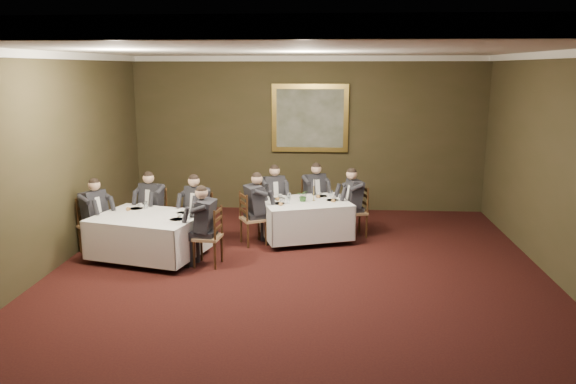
# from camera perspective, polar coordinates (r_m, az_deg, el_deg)

# --- Properties ---
(ground) EXTENTS (10.00, 10.00, 0.00)m
(ground) POSITION_cam_1_polar(r_m,az_deg,el_deg) (8.44, 0.69, -10.09)
(ground) COLOR black
(ground) RESTS_ON ground
(ceiling) EXTENTS (8.00, 10.00, 0.10)m
(ceiling) POSITION_cam_1_polar(r_m,az_deg,el_deg) (7.79, 0.76, 14.40)
(ceiling) COLOR silver
(ceiling) RESTS_ON back_wall
(back_wall) EXTENTS (8.00, 0.10, 3.50)m
(back_wall) POSITION_cam_1_polar(r_m,az_deg,el_deg) (12.87, 2.03, 5.86)
(back_wall) COLOR #37331B
(back_wall) RESTS_ON ground
(front_wall) EXTENTS (8.00, 0.10, 3.50)m
(front_wall) POSITION_cam_1_polar(r_m,az_deg,el_deg) (3.19, -4.77, -15.55)
(front_wall) COLOR #37331B
(front_wall) RESTS_ON ground
(left_wall) EXTENTS (0.10, 10.00, 3.50)m
(left_wall) POSITION_cam_1_polar(r_m,az_deg,el_deg) (9.09, -25.36, 1.84)
(left_wall) COLOR #37331B
(left_wall) RESTS_ON ground
(crown_molding) EXTENTS (8.00, 10.00, 0.12)m
(crown_molding) POSITION_cam_1_polar(r_m,az_deg,el_deg) (7.79, 0.75, 13.95)
(crown_molding) COLOR white
(crown_molding) RESTS_ON back_wall
(table_main) EXTENTS (1.93, 1.69, 0.67)m
(table_main) POSITION_cam_1_polar(r_m,az_deg,el_deg) (10.73, 1.76, -2.57)
(table_main) COLOR black
(table_main) RESTS_ON ground
(table_second) EXTENTS (2.06, 1.75, 0.67)m
(table_second) POSITION_cam_1_polar(r_m,az_deg,el_deg) (10.00, -13.93, -4.09)
(table_second) COLOR black
(table_second) RESTS_ON ground
(chair_main_backleft) EXTENTS (0.58, 0.57, 1.00)m
(chair_main_backleft) POSITION_cam_1_polar(r_m,az_deg,el_deg) (11.44, -1.51, -2.47)
(chair_main_backleft) COLOR #916E4A
(chair_main_backleft) RESTS_ON ground
(diner_main_backleft) EXTENTS (0.57, 0.61, 1.35)m
(diner_main_backleft) POSITION_cam_1_polar(r_m,az_deg,el_deg) (11.37, -1.49, -1.37)
(diner_main_backleft) COLOR black
(diner_main_backleft) RESTS_ON chair_main_backleft
(chair_main_backright) EXTENTS (0.59, 0.58, 1.00)m
(chair_main_backright) POSITION_cam_1_polar(r_m,az_deg,el_deg) (11.66, 2.63, -2.19)
(chair_main_backright) COLOR #916E4A
(chair_main_backright) RESTS_ON ground
(diner_main_backright) EXTENTS (0.58, 0.61, 1.35)m
(diner_main_backright) POSITION_cam_1_polar(r_m,az_deg,el_deg) (11.60, 2.67, -1.11)
(diner_main_backright) COLOR black
(diner_main_backright) RESTS_ON chair_main_backright
(chair_main_endleft) EXTENTS (0.58, 0.59, 1.00)m
(chair_main_endleft) POSITION_cam_1_polar(r_m,az_deg,el_deg) (10.54, -3.58, -3.81)
(chair_main_endleft) COLOR #916E4A
(chair_main_endleft) RESTS_ON ground
(diner_main_endleft) EXTENTS (0.61, 0.58, 1.35)m
(diner_main_endleft) POSITION_cam_1_polar(r_m,az_deg,el_deg) (10.48, -3.54, -2.60)
(diner_main_endleft) COLOR black
(diner_main_endleft) RESTS_ON chair_main_endleft
(chair_main_endright) EXTENTS (0.53, 0.55, 1.00)m
(chair_main_endright) POSITION_cam_1_polar(r_m,az_deg,el_deg) (11.10, 6.82, -3.03)
(chair_main_endright) COLOR #916E4A
(chair_main_endright) RESTS_ON ground
(diner_main_endright) EXTENTS (0.58, 0.53, 1.35)m
(diner_main_endright) POSITION_cam_1_polar(r_m,az_deg,el_deg) (11.04, 6.79, -1.89)
(diner_main_endright) COLOR black
(diner_main_endright) RESTS_ON chair_main_endright
(chair_sec_backleft) EXTENTS (0.53, 0.52, 1.00)m
(chair_sec_backleft) POSITION_cam_1_polar(r_m,az_deg,el_deg) (11.03, -13.48, -3.39)
(chair_sec_backleft) COLOR #916E4A
(chair_sec_backleft) RESTS_ON ground
(diner_sec_backleft) EXTENTS (0.51, 0.57, 1.35)m
(diner_sec_backleft) POSITION_cam_1_polar(r_m,az_deg,el_deg) (10.96, -13.57, -2.26)
(diner_sec_backleft) COLOR black
(diner_sec_backleft) RESTS_ON chair_sec_backleft
(chair_sec_backright) EXTENTS (0.58, 0.57, 1.00)m
(chair_sec_backright) POSITION_cam_1_polar(r_m,az_deg,el_deg) (10.57, -9.03, -3.90)
(chair_sec_backright) COLOR #916E4A
(chair_sec_backright) RESTS_ON ground
(diner_sec_backright) EXTENTS (0.57, 0.61, 1.35)m
(diner_sec_backright) POSITION_cam_1_polar(r_m,az_deg,el_deg) (10.50, -9.12, -2.72)
(diner_sec_backright) COLOR black
(diner_sec_backright) RESTS_ON chair_sec_backright
(chair_sec_endright) EXTENTS (0.47, 0.48, 1.00)m
(chair_sec_endright) POSITION_cam_1_polar(r_m,az_deg,el_deg) (9.51, -8.07, -5.74)
(chair_sec_endright) COLOR #916E4A
(chair_sec_endright) RESTS_ON ground
(diner_sec_endright) EXTENTS (0.52, 0.45, 1.35)m
(diner_sec_endright) POSITION_cam_1_polar(r_m,az_deg,el_deg) (9.45, -8.18, -4.42)
(diner_sec_endright) COLOR black
(diner_sec_endright) RESTS_ON chair_sec_endright
(chair_sec_endleft) EXTENTS (0.58, 0.59, 1.00)m
(chair_sec_endleft) POSITION_cam_1_polar(r_m,az_deg,el_deg) (10.67, -19.03, -4.28)
(chair_sec_endleft) COLOR #916E4A
(chair_sec_endleft) RESTS_ON ground
(diner_sec_endleft) EXTENTS (0.61, 0.58, 1.35)m
(diner_sec_endleft) POSITION_cam_1_polar(r_m,az_deg,el_deg) (10.60, -19.08, -3.11)
(diner_sec_endleft) COLOR black
(diner_sec_endleft) RESTS_ON chair_sec_endleft
(centerpiece) EXTENTS (0.26, 0.24, 0.24)m
(centerpiece) POSITION_cam_1_polar(r_m,az_deg,el_deg) (10.62, 1.57, -0.33)
(centerpiece) COLOR #2D5926
(centerpiece) RESTS_ON table_main
(candlestick) EXTENTS (0.06, 0.06, 0.43)m
(candlestick) POSITION_cam_1_polar(r_m,az_deg,el_deg) (10.68, 2.63, -0.06)
(candlestick) COLOR #B39436
(candlestick) RESTS_ON table_main
(place_setting_table_main) EXTENTS (0.33, 0.31, 0.14)m
(place_setting_table_main) POSITION_cam_1_polar(r_m,az_deg,el_deg) (10.88, -0.63, -0.48)
(place_setting_table_main) COLOR white
(place_setting_table_main) RESTS_ON table_main
(place_setting_table_second) EXTENTS (0.33, 0.31, 0.14)m
(place_setting_table_second) POSITION_cam_1_polar(r_m,az_deg,el_deg) (10.47, -14.85, -1.42)
(place_setting_table_second) COLOR white
(place_setting_table_second) RESTS_ON table_second
(painting) EXTENTS (1.73, 0.09, 1.53)m
(painting) POSITION_cam_1_polar(r_m,az_deg,el_deg) (12.77, 2.25, 7.50)
(painting) COLOR gold
(painting) RESTS_ON back_wall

